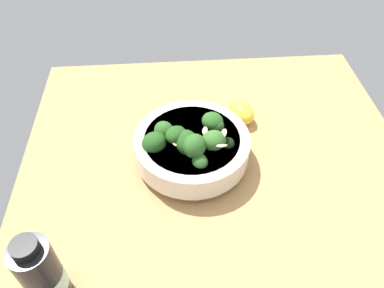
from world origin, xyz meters
TOP-DOWN VIEW (x-y plane):
  - ground_plane at (0.00, 0.00)cm, footprint 68.37×68.37cm
  - bowl_of_broccoli at (4.42, -3.33)cm, footprint 19.48×19.48cm
  - lemon_wedge at (-5.95, -13.10)cm, footprint 6.36×7.23cm
  - bottle_short at (24.32, 18.67)cm, footprint 4.96×4.96cm

SIDE VIEW (x-z plane):
  - ground_plane at x=0.00cm, z-range -3.36..0.00cm
  - lemon_wedge at x=-5.95cm, z-range 0.00..3.91cm
  - bowl_of_broccoli at x=4.42cm, z-range -0.91..8.69cm
  - bottle_short at x=24.32cm, z-range -0.80..12.20cm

